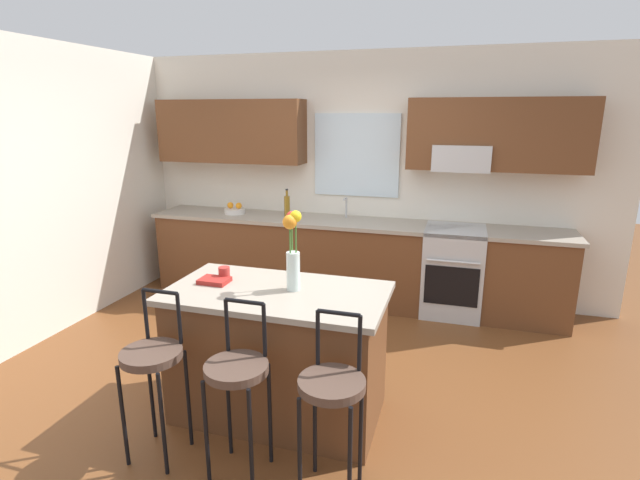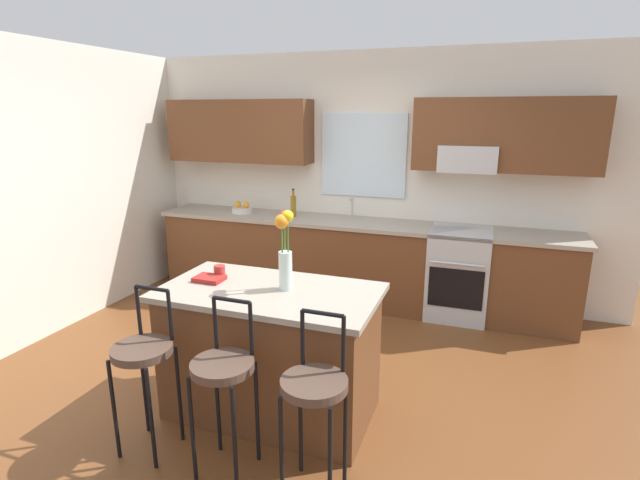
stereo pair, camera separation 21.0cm
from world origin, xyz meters
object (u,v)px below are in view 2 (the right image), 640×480
at_px(bar_stool_far, 315,392).
at_px(mug_ceramic, 220,272).
at_px(kitchen_island, 271,351).
at_px(flower_vase, 285,248).
at_px(bar_stool_near, 144,357).
at_px(oven_range, 458,274).
at_px(cookbook, 209,279).
at_px(fruit_bowl_oranges, 242,209).
at_px(bar_stool_middle, 224,373).
at_px(bottle_olive_oil, 293,205).

bearing_deg(bar_stool_far, mug_ceramic, 144.17).
xyz_separation_m(kitchen_island, flower_vase, (0.10, 0.04, 0.74)).
bearing_deg(bar_stool_near, flower_vase, 45.04).
height_order(oven_range, cookbook, cookbook).
xyz_separation_m(cookbook, fruit_bowl_oranges, (-0.92, 2.17, 0.03)).
xyz_separation_m(kitchen_island, bar_stool_far, (0.55, -0.61, 0.17)).
bearing_deg(bar_stool_far, bar_stool_near, 180.00).
bearing_deg(bar_stool_middle, bar_stool_near, 180.00).
bearing_deg(fruit_bowl_oranges, flower_vase, -55.16).
bearing_deg(bottle_olive_oil, cookbook, -82.86).
relative_size(bar_stool_far, flower_vase, 1.93).
bearing_deg(flower_vase, bar_stool_far, -55.60).
height_order(bar_stool_middle, bottle_olive_oil, bottle_olive_oil).
bearing_deg(kitchen_island, bottle_olive_oil, 108.69).
height_order(kitchen_island, bottle_olive_oil, bottle_olive_oil).
distance_m(kitchen_island, bar_stool_near, 0.84).
xyz_separation_m(bar_stool_near, mug_ceramic, (0.12, 0.71, 0.33)).
height_order(bar_stool_far, fruit_bowl_oranges, fruit_bowl_oranges).
relative_size(oven_range, cookbook, 4.60).
xyz_separation_m(kitchen_island, bar_stool_middle, (-0.00, -0.61, 0.17)).
height_order(bar_stool_middle, mug_ceramic, bar_stool_middle).
distance_m(bar_stool_middle, bottle_olive_oil, 2.92).
bearing_deg(oven_range, bar_stool_near, -120.73).
distance_m(bar_stool_middle, bar_stool_far, 0.55).
xyz_separation_m(flower_vase, fruit_bowl_oranges, (-1.49, 2.14, -0.24)).
bearing_deg(fruit_bowl_oranges, bottle_olive_oil, 0.00).
bearing_deg(bar_stool_middle, flower_vase, 81.08).
bearing_deg(bottle_olive_oil, fruit_bowl_oranges, 180.00).
height_order(kitchen_island, fruit_bowl_oranges, fruit_bowl_oranges).
height_order(bar_stool_far, bottle_olive_oil, bottle_olive_oil).
height_order(cookbook, fruit_bowl_oranges, fruit_bowl_oranges).
bearing_deg(fruit_bowl_oranges, cookbook, -66.98).
xyz_separation_m(bar_stool_far, fruit_bowl_oranges, (-1.94, 2.80, 0.33)).
distance_m(bar_stool_middle, fruit_bowl_oranges, 3.14).
bearing_deg(oven_range, bar_stool_middle, -111.61).
relative_size(bar_stool_far, fruit_bowl_oranges, 4.34).
distance_m(bar_stool_near, bar_stool_middle, 0.55).
bearing_deg(bottle_olive_oil, bar_stool_middle, -75.20).
xyz_separation_m(kitchen_island, bottle_olive_oil, (-0.74, 2.18, 0.58)).
distance_m(flower_vase, fruit_bowl_oranges, 2.62).
relative_size(bar_stool_far, bottle_olive_oil, 3.29).
bearing_deg(fruit_bowl_oranges, mug_ceramic, -65.40).
xyz_separation_m(mug_ceramic, cookbook, (-0.03, -0.08, -0.03)).
xyz_separation_m(mug_ceramic, fruit_bowl_oranges, (-0.96, 2.09, -0.00)).
relative_size(kitchen_island, mug_ceramic, 16.25).
distance_m(oven_range, bar_stool_far, 2.83).
bearing_deg(bar_stool_middle, fruit_bowl_oranges, 116.42).
relative_size(fruit_bowl_oranges, bottle_olive_oil, 0.76).
distance_m(mug_ceramic, cookbook, 0.10).
distance_m(bar_stool_middle, flower_vase, 0.87).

